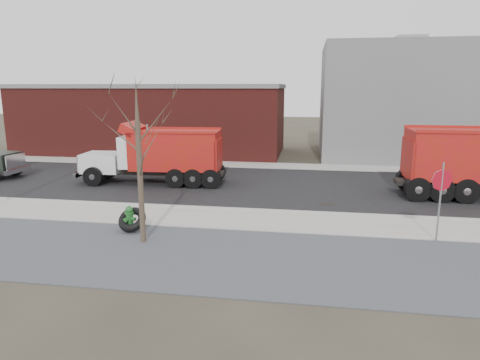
% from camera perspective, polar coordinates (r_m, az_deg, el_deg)
% --- Properties ---
extents(ground, '(120.00, 120.00, 0.00)m').
position_cam_1_polar(ground, '(16.28, 1.29, -5.73)').
color(ground, '#383328').
rests_on(ground, ground).
extents(gravel_verge, '(60.00, 5.00, 0.03)m').
position_cam_1_polar(gravel_verge, '(13.02, -0.85, -10.37)').
color(gravel_verge, slate).
rests_on(gravel_verge, ground).
extents(sidewalk, '(60.00, 2.50, 0.06)m').
position_cam_1_polar(sidewalk, '(16.50, 1.41, -5.36)').
color(sidewalk, '#9E9B93').
rests_on(sidewalk, ground).
extents(curb, '(60.00, 0.15, 0.11)m').
position_cam_1_polar(curb, '(17.73, 1.98, -4.03)').
color(curb, '#9E9B93').
rests_on(curb, ground).
extents(road, '(60.00, 9.40, 0.02)m').
position_cam_1_polar(road, '(22.31, 3.51, -0.75)').
color(road, black).
rests_on(road, ground).
extents(far_sidewalk, '(60.00, 2.00, 0.06)m').
position_cam_1_polar(far_sidewalk, '(27.87, 4.68, 1.90)').
color(far_sidewalk, '#9E9B93').
rests_on(far_sidewalk, ground).
extents(building_grey, '(12.00, 10.00, 8.00)m').
position_cam_1_polar(building_grey, '(34.06, 21.15, 9.73)').
color(building_grey, slate).
rests_on(building_grey, ground).
extents(building_brick, '(20.20, 8.20, 5.30)m').
position_cam_1_polar(building_brick, '(34.61, -11.46, 8.09)').
color(building_brick, maroon).
rests_on(building_brick, ground).
extents(bare_tree, '(3.20, 3.20, 5.20)m').
position_cam_1_polar(bare_tree, '(13.90, -13.38, 4.78)').
color(bare_tree, '#382D23').
rests_on(bare_tree, ground).
extents(fire_hydrant, '(0.52, 0.51, 0.92)m').
position_cam_1_polar(fire_hydrant, '(15.78, -14.51, -5.11)').
color(fire_hydrant, '#2D752C').
rests_on(fire_hydrant, ground).
extents(truck_tire, '(1.09, 1.03, 0.86)m').
position_cam_1_polar(truck_tire, '(15.67, -14.18, -5.14)').
color(truck_tire, black).
rests_on(truck_tire, ground).
extents(stop_sign, '(0.70, 0.25, 2.69)m').
position_cam_1_polar(stop_sign, '(15.20, 25.25, -1.03)').
color(stop_sign, gray).
rests_on(stop_sign, ground).
extents(dump_truck_red_b, '(7.64, 2.65, 3.21)m').
position_cam_1_polar(dump_truck_red_b, '(22.89, -10.76, 3.53)').
color(dump_truck_red_b, black).
rests_on(dump_truck_red_b, ground).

